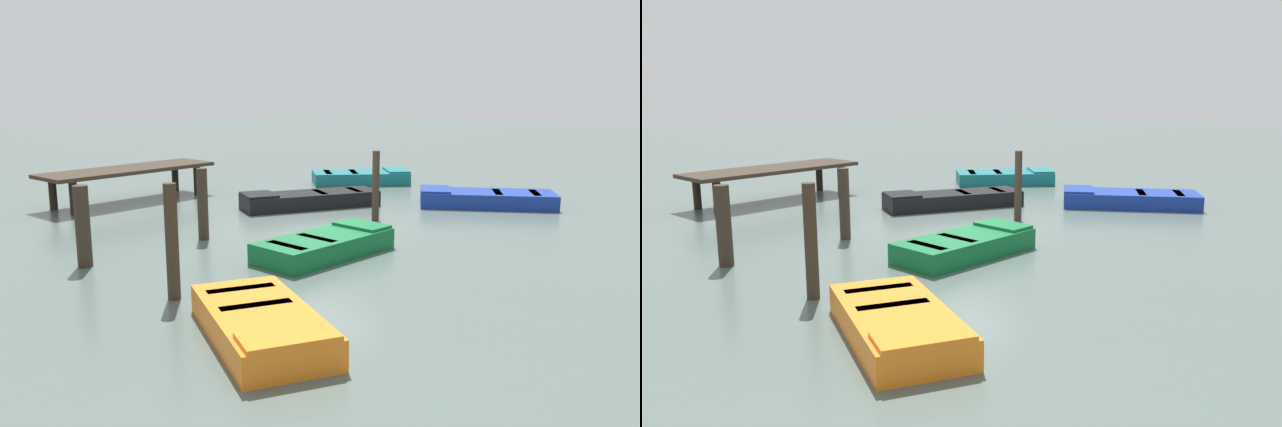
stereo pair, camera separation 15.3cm
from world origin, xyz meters
TOP-DOWN VIEW (x-y plane):
  - ground_plane at (0.00, 0.00)m, footprint 80.00×80.00m
  - dock_segment at (-1.41, 6.13)m, footprint 4.99×1.92m
  - rowboat_black at (1.58, 2.03)m, footprint 3.78×2.39m
  - rowboat_teal at (5.64, 3.84)m, footprint 3.28×3.01m
  - rowboat_green at (-1.58, -1.76)m, footprint 2.88×1.30m
  - rowboat_blue at (5.09, -1.16)m, footprint 3.19×3.59m
  - rowboat_orange at (-5.09, -4.12)m, footprint 2.20×3.00m
  - mooring_piling_far_right at (-5.21, 0.75)m, footprint 0.26×0.26m
  - mooring_piling_near_left at (1.58, -0.29)m, footprint 0.17×0.17m
  - mooring_piling_mid_right at (-5.03, -1.93)m, footprint 0.20×0.20m
  - mooring_piling_far_left at (-2.48, 0.99)m, footprint 0.22×0.22m

SIDE VIEW (x-z plane):
  - ground_plane at x=0.00m, z-range 0.00..0.00m
  - rowboat_black at x=1.58m, z-range -0.01..0.45m
  - rowboat_blue at x=5.09m, z-range -0.01..0.45m
  - rowboat_teal at x=5.64m, z-range -0.01..0.45m
  - rowboat_green at x=-1.58m, z-range -0.01..0.45m
  - rowboat_orange at x=-5.09m, z-range -0.01..0.45m
  - mooring_piling_far_right at x=-5.21m, z-range 0.00..1.49m
  - mooring_piling_far_left at x=-2.48m, z-range 0.00..1.52m
  - dock_segment at x=-1.41m, z-range 0.35..1.30m
  - mooring_piling_near_left at x=1.58m, z-range 0.00..1.68m
  - mooring_piling_mid_right at x=-5.03m, z-range 0.00..1.80m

